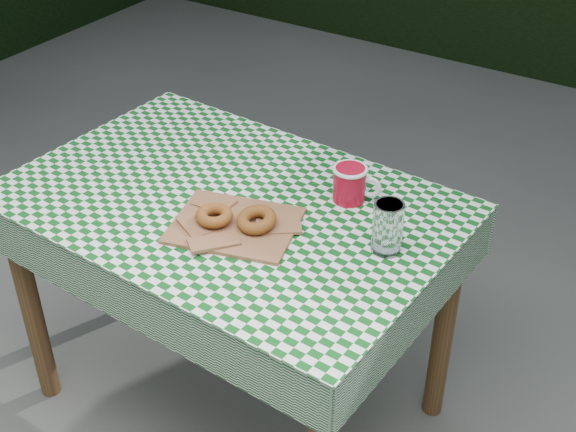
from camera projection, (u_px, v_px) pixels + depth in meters
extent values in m
plane|color=#4A4A45|center=(263.00, 392.00, 2.46)|extent=(60.00, 60.00, 0.00)
cube|color=brown|center=(234.00, 310.00, 2.23)|extent=(1.19, 0.83, 0.75)
cube|color=#0B4A15|center=(229.00, 201.00, 2.02)|extent=(1.21, 0.85, 0.01)
cube|color=#9C6844|center=(235.00, 224.00, 1.91)|extent=(0.36, 0.31, 0.02)
torus|color=brown|center=(214.00, 215.00, 1.90)|extent=(0.10, 0.10, 0.03)
torus|color=brown|center=(256.00, 220.00, 1.88)|extent=(0.12, 0.12, 0.03)
cylinder|color=white|center=(388.00, 227.00, 1.80)|extent=(0.09, 0.09, 0.13)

